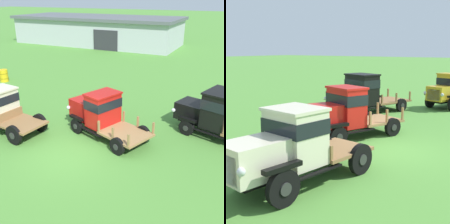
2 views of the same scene
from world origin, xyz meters
The scene contains 5 objects.
ground_plane centered at (0.00, 0.00, 0.00)m, with size 240.00×240.00×0.00m, color #518E38.
farm_shed centered at (-12.82, 26.27, 1.84)m, with size 22.41×9.03×3.65m.
vintage_truck_midrow_center centered at (0.26, 2.33, 1.09)m, with size 4.74×3.03×2.13m.
vintage_truck_far_side centered at (5.32, 4.57, 1.14)m, with size 5.49×3.28×2.24m.
oil_drum_beside_row centered at (-10.69, 6.89, 0.47)m, with size 0.67×0.67×0.94m.
Camera 1 is at (6.16, -8.58, 6.31)m, focal length 45.00 mm.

